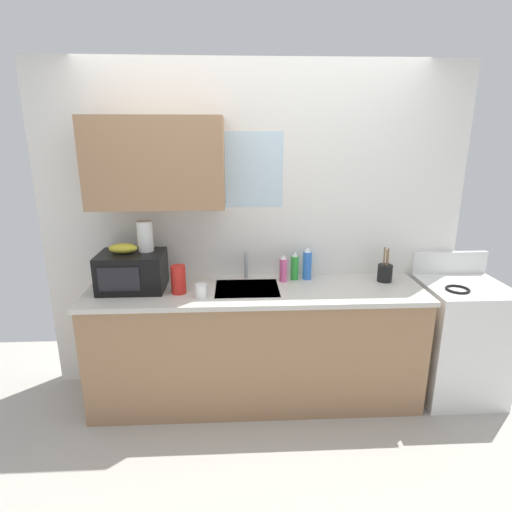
{
  "coord_description": "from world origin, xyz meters",
  "views": [
    {
      "loc": [
        -0.14,
        -2.83,
        1.98
      ],
      "look_at": [
        0.0,
        0.0,
        1.15
      ],
      "focal_mm": 29.21,
      "sensor_mm": 36.0,
      "label": 1
    }
  ],
  "objects_px": {
    "stove_range": "(458,339)",
    "utensil_crock": "(385,272)",
    "cereal_canister": "(178,279)",
    "mug_white": "(201,291)",
    "microwave": "(132,271)",
    "paper_towel_roll": "(145,236)",
    "dish_soap_bottle_pink": "(283,269)",
    "banana_bunch": "(123,248)",
    "dish_soap_bottle_green": "(295,266)",
    "dish_soap_bottle_blue": "(307,264)"
  },
  "relations": [
    {
      "from": "stove_range",
      "to": "banana_bunch",
      "type": "distance_m",
      "value": 2.62
    },
    {
      "from": "microwave",
      "to": "banana_bunch",
      "type": "distance_m",
      "value": 0.18
    },
    {
      "from": "cereal_canister",
      "to": "mug_white",
      "type": "distance_m",
      "value": 0.19
    },
    {
      "from": "banana_bunch",
      "to": "dish_soap_bottle_pink",
      "type": "xyz_separation_m",
      "value": [
        1.15,
        0.11,
        -0.21
      ]
    },
    {
      "from": "paper_towel_roll",
      "to": "utensil_crock",
      "type": "distance_m",
      "value": 1.8
    },
    {
      "from": "utensil_crock",
      "to": "banana_bunch",
      "type": "bearing_deg",
      "value": -177.92
    },
    {
      "from": "banana_bunch",
      "to": "mug_white",
      "type": "bearing_deg",
      "value": -18.95
    },
    {
      "from": "cereal_canister",
      "to": "mug_white",
      "type": "bearing_deg",
      "value": -28.84
    },
    {
      "from": "dish_soap_bottle_green",
      "to": "dish_soap_bottle_blue",
      "type": "distance_m",
      "value": 0.1
    },
    {
      "from": "paper_towel_roll",
      "to": "utensil_crock",
      "type": "bearing_deg",
      "value": 0.64
    },
    {
      "from": "stove_range",
      "to": "dish_soap_bottle_pink",
      "type": "xyz_separation_m",
      "value": [
        -1.35,
        0.15,
        0.54
      ]
    },
    {
      "from": "microwave",
      "to": "mug_white",
      "type": "height_order",
      "value": "microwave"
    },
    {
      "from": "stove_range",
      "to": "dish_soap_bottle_pink",
      "type": "distance_m",
      "value": 1.47
    },
    {
      "from": "dish_soap_bottle_blue",
      "to": "utensil_crock",
      "type": "distance_m",
      "value": 0.59
    },
    {
      "from": "paper_towel_roll",
      "to": "mug_white",
      "type": "height_order",
      "value": "paper_towel_roll"
    },
    {
      "from": "paper_towel_roll",
      "to": "stove_range",
      "type": "bearing_deg",
      "value": -2.35
    },
    {
      "from": "microwave",
      "to": "banana_bunch",
      "type": "bearing_deg",
      "value": 178.2
    },
    {
      "from": "dish_soap_bottle_blue",
      "to": "cereal_canister",
      "type": "xyz_separation_m",
      "value": [
        -0.95,
        -0.25,
        -0.02
      ]
    },
    {
      "from": "paper_towel_roll",
      "to": "mug_white",
      "type": "xyz_separation_m",
      "value": [
        0.4,
        -0.24,
        -0.33
      ]
    },
    {
      "from": "banana_bunch",
      "to": "dish_soap_bottle_blue",
      "type": "height_order",
      "value": "banana_bunch"
    },
    {
      "from": "dish_soap_bottle_pink",
      "to": "mug_white",
      "type": "relative_size",
      "value": 2.23
    },
    {
      "from": "microwave",
      "to": "paper_towel_roll",
      "type": "height_order",
      "value": "paper_towel_roll"
    },
    {
      "from": "dish_soap_bottle_green",
      "to": "mug_white",
      "type": "bearing_deg",
      "value": -153.92
    },
    {
      "from": "dish_soap_bottle_green",
      "to": "utensil_crock",
      "type": "xyz_separation_m",
      "value": [
        0.68,
        -0.08,
        -0.03
      ]
    },
    {
      "from": "dish_soap_bottle_green",
      "to": "cereal_canister",
      "type": "relative_size",
      "value": 1.09
    },
    {
      "from": "dish_soap_bottle_pink",
      "to": "cereal_canister",
      "type": "xyz_separation_m",
      "value": [
        -0.76,
        -0.21,
        0.0
      ]
    },
    {
      "from": "microwave",
      "to": "cereal_canister",
      "type": "bearing_deg",
      "value": -16.13
    },
    {
      "from": "stove_range",
      "to": "dish_soap_bottle_pink",
      "type": "height_order",
      "value": "dish_soap_bottle_pink"
    },
    {
      "from": "mug_white",
      "to": "stove_range",
      "type": "bearing_deg",
      "value": 4.2
    },
    {
      "from": "banana_bunch",
      "to": "paper_towel_roll",
      "type": "bearing_deg",
      "value": 18.43
    },
    {
      "from": "banana_bunch",
      "to": "mug_white",
      "type": "distance_m",
      "value": 0.64
    },
    {
      "from": "stove_range",
      "to": "cereal_canister",
      "type": "xyz_separation_m",
      "value": [
        -2.12,
        -0.05,
        0.54
      ]
    },
    {
      "from": "stove_range",
      "to": "paper_towel_roll",
      "type": "bearing_deg",
      "value": 177.65
    },
    {
      "from": "dish_soap_bottle_blue",
      "to": "utensil_crock",
      "type": "xyz_separation_m",
      "value": [
        0.58,
        -0.08,
        -0.05
      ]
    },
    {
      "from": "stove_range",
      "to": "cereal_canister",
      "type": "relative_size",
      "value": 5.36
    },
    {
      "from": "dish_soap_bottle_green",
      "to": "utensil_crock",
      "type": "bearing_deg",
      "value": -6.63
    },
    {
      "from": "dish_soap_bottle_pink",
      "to": "dish_soap_bottle_green",
      "type": "relative_size",
      "value": 0.97
    },
    {
      "from": "banana_bunch",
      "to": "dish_soap_bottle_green",
      "type": "distance_m",
      "value": 1.27
    },
    {
      "from": "paper_towel_roll",
      "to": "dish_soap_bottle_green",
      "type": "bearing_deg",
      "value": 5.16
    },
    {
      "from": "dish_soap_bottle_green",
      "to": "paper_towel_roll",
      "type": "bearing_deg",
      "value": -174.84
    },
    {
      "from": "dish_soap_bottle_green",
      "to": "cereal_canister",
      "type": "xyz_separation_m",
      "value": [
        -0.86,
        -0.25,
        -0.0
      ]
    },
    {
      "from": "stove_range",
      "to": "utensil_crock",
      "type": "distance_m",
      "value": 0.78
    },
    {
      "from": "stove_range",
      "to": "utensil_crock",
      "type": "bearing_deg",
      "value": 168.66
    },
    {
      "from": "dish_soap_bottle_green",
      "to": "dish_soap_bottle_blue",
      "type": "relative_size",
      "value": 0.87
    },
    {
      "from": "mug_white",
      "to": "dish_soap_bottle_blue",
      "type": "bearing_deg",
      "value": 23.39
    },
    {
      "from": "dish_soap_bottle_green",
      "to": "mug_white",
      "type": "distance_m",
      "value": 0.77
    },
    {
      "from": "utensil_crock",
      "to": "dish_soap_bottle_pink",
      "type": "bearing_deg",
      "value": 177.39
    },
    {
      "from": "microwave",
      "to": "mug_white",
      "type": "xyz_separation_m",
      "value": [
        0.5,
        -0.19,
        -0.09
      ]
    },
    {
      "from": "dish_soap_bottle_pink",
      "to": "cereal_canister",
      "type": "bearing_deg",
      "value": -164.96
    },
    {
      "from": "paper_towel_roll",
      "to": "utensil_crock",
      "type": "height_order",
      "value": "paper_towel_roll"
    }
  ]
}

